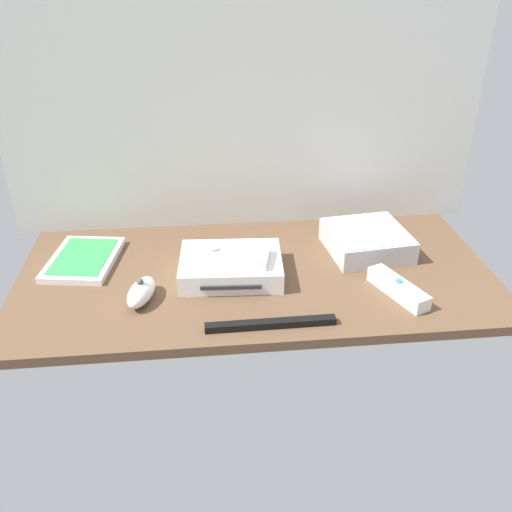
# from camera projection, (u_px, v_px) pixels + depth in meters

# --- Properties ---
(ground_plane) EXTENTS (1.00, 0.48, 0.02)m
(ground_plane) POSITION_uv_depth(u_px,v_px,m) (256.00, 276.00, 1.19)
(ground_plane) COLOR brown
(ground_plane) RESTS_ON ground
(back_wall) EXTENTS (1.10, 0.01, 0.64)m
(back_wall) POSITION_uv_depth(u_px,v_px,m) (245.00, 92.00, 1.24)
(back_wall) COLOR silver
(back_wall) RESTS_ON ground
(game_console) EXTENTS (0.22, 0.17, 0.04)m
(game_console) POSITION_uv_depth(u_px,v_px,m) (231.00, 266.00, 1.16)
(game_console) COLOR white
(game_console) RESTS_ON ground_plane
(mini_computer) EXTENTS (0.19, 0.19, 0.05)m
(mini_computer) POSITION_uv_depth(u_px,v_px,m) (367.00, 240.00, 1.25)
(mini_computer) COLOR silver
(mini_computer) RESTS_ON ground_plane
(game_case) EXTENTS (0.16, 0.21, 0.02)m
(game_case) POSITION_uv_depth(u_px,v_px,m) (83.00, 259.00, 1.22)
(game_case) COLOR white
(game_case) RESTS_ON ground_plane
(remote_wand) EXTENTS (0.09, 0.15, 0.03)m
(remote_wand) POSITION_uv_depth(u_px,v_px,m) (398.00, 288.00, 1.10)
(remote_wand) COLOR white
(remote_wand) RESTS_ON ground_plane
(remote_nunchuk) EXTENTS (0.07, 0.11, 0.05)m
(remote_nunchuk) POSITION_uv_depth(u_px,v_px,m) (141.00, 292.00, 1.08)
(remote_nunchuk) COLOR white
(remote_nunchuk) RESTS_ON ground_plane
(remote_classic_pad) EXTENTS (0.16, 0.11, 0.02)m
(remote_classic_pad) POSITION_uv_depth(u_px,v_px,m) (233.00, 255.00, 1.14)
(remote_classic_pad) COLOR white
(remote_classic_pad) RESTS_ON game_console
(sensor_bar) EXTENTS (0.24, 0.02, 0.01)m
(sensor_bar) POSITION_uv_depth(u_px,v_px,m) (271.00, 324.00, 1.01)
(sensor_bar) COLOR black
(sensor_bar) RESTS_ON ground_plane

